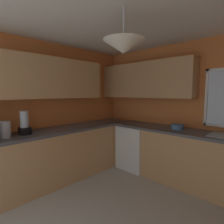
{
  "coord_description": "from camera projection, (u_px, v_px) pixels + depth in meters",
  "views": [
    {
      "loc": [
        1.29,
        -1.52,
        1.55
      ],
      "look_at": [
        -0.73,
        0.58,
        1.24
      ],
      "focal_mm": 29.44,
      "sensor_mm": 36.0,
      "label": 1
    }
  ],
  "objects": [
    {
      "name": "room_shell",
      "position": [
        125.0,
        82.0,
        2.57
      ],
      "size": [
        3.89,
        3.78,
        2.51
      ],
      "color": "#D17238",
      "rests_on": "ground_plane"
    },
    {
      "name": "counter_run_left",
      "position": [
        54.0,
        156.0,
        3.18
      ],
      "size": [
        0.65,
        3.39,
        0.92
      ],
      "color": "tan",
      "rests_on": "ground_plane"
    },
    {
      "name": "counter_run_back",
      "position": [
        192.0,
        159.0,
        3.04
      ],
      "size": [
        2.98,
        0.65,
        0.92
      ],
      "color": "tan",
      "rests_on": "ground_plane"
    },
    {
      "name": "dishwasher",
      "position": [
        136.0,
        147.0,
        3.79
      ],
      "size": [
        0.6,
        0.6,
        0.87
      ],
      "primitive_type": "cube",
      "color": "white",
      "rests_on": "ground_plane"
    },
    {
      "name": "kettle",
      "position": [
        5.0,
        130.0,
        2.58
      ],
      "size": [
        0.15,
        0.15,
        0.23
      ],
      "primitive_type": "cylinder",
      "color": "#B7B7BC",
      "rests_on": "counter_run_left"
    },
    {
      "name": "bowl",
      "position": [
        177.0,
        127.0,
        3.17
      ],
      "size": [
        0.21,
        0.21,
        0.09
      ],
      "primitive_type": "cylinder",
      "color": "#4C7099",
      "rests_on": "counter_run_back"
    },
    {
      "name": "blender_appliance",
      "position": [
        24.0,
        124.0,
        2.78
      ],
      "size": [
        0.15,
        0.15,
        0.36
      ],
      "color": "black",
      "rests_on": "counter_run_left"
    }
  ]
}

